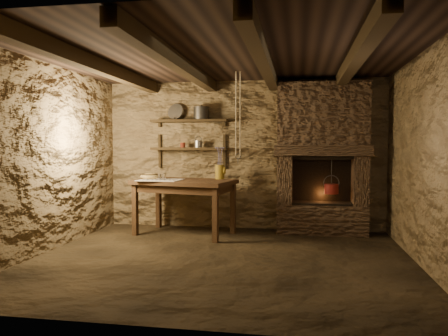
% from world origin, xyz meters
% --- Properties ---
extents(floor, '(4.50, 4.50, 0.00)m').
position_xyz_m(floor, '(0.00, 0.00, 0.00)').
color(floor, black).
rests_on(floor, ground).
extents(back_wall, '(4.50, 0.04, 2.40)m').
position_xyz_m(back_wall, '(0.00, 2.00, 1.20)').
color(back_wall, brown).
rests_on(back_wall, floor).
extents(front_wall, '(4.50, 0.04, 2.40)m').
position_xyz_m(front_wall, '(0.00, -2.00, 1.20)').
color(front_wall, brown).
rests_on(front_wall, floor).
extents(left_wall, '(0.04, 4.00, 2.40)m').
position_xyz_m(left_wall, '(-2.25, 0.00, 1.20)').
color(left_wall, brown).
rests_on(left_wall, floor).
extents(right_wall, '(0.04, 4.00, 2.40)m').
position_xyz_m(right_wall, '(2.25, 0.00, 1.20)').
color(right_wall, brown).
rests_on(right_wall, floor).
extents(ceiling, '(4.50, 4.00, 0.04)m').
position_xyz_m(ceiling, '(0.00, 0.00, 2.40)').
color(ceiling, black).
rests_on(ceiling, back_wall).
extents(beam_far_left, '(0.14, 3.95, 0.16)m').
position_xyz_m(beam_far_left, '(-1.50, 0.00, 2.31)').
color(beam_far_left, black).
rests_on(beam_far_left, ceiling).
extents(beam_mid_left, '(0.14, 3.95, 0.16)m').
position_xyz_m(beam_mid_left, '(-0.50, 0.00, 2.31)').
color(beam_mid_left, black).
rests_on(beam_mid_left, ceiling).
extents(beam_mid_right, '(0.14, 3.95, 0.16)m').
position_xyz_m(beam_mid_right, '(0.50, 0.00, 2.31)').
color(beam_mid_right, black).
rests_on(beam_mid_right, ceiling).
extents(beam_far_right, '(0.14, 3.95, 0.16)m').
position_xyz_m(beam_far_right, '(1.50, 0.00, 2.31)').
color(beam_far_right, black).
rests_on(beam_far_right, ceiling).
extents(shelf_lower, '(1.25, 0.30, 0.04)m').
position_xyz_m(shelf_lower, '(-0.85, 1.84, 1.30)').
color(shelf_lower, black).
rests_on(shelf_lower, back_wall).
extents(shelf_upper, '(1.25, 0.30, 0.04)m').
position_xyz_m(shelf_upper, '(-0.85, 1.84, 1.75)').
color(shelf_upper, black).
rests_on(shelf_upper, back_wall).
extents(hearth, '(1.43, 0.51, 2.30)m').
position_xyz_m(hearth, '(1.25, 1.77, 1.23)').
color(hearth, '#37271B').
rests_on(hearth, floor).
extents(work_table, '(1.60, 1.12, 0.83)m').
position_xyz_m(work_table, '(-0.81, 1.33, 0.45)').
color(work_table, black).
rests_on(work_table, floor).
extents(linen_cloth, '(0.64, 0.53, 0.01)m').
position_xyz_m(linen_cloth, '(-1.15, 1.20, 0.84)').
color(linen_cloth, beige).
rests_on(linen_cloth, work_table).
extents(pewter_cutlery_row, '(0.52, 0.23, 0.01)m').
position_xyz_m(pewter_cutlery_row, '(-1.15, 1.18, 0.85)').
color(pewter_cutlery_row, gray).
rests_on(pewter_cutlery_row, linen_cloth).
extents(drinking_glasses, '(0.20, 0.06, 0.08)m').
position_xyz_m(drinking_glasses, '(-1.13, 1.32, 0.88)').
color(drinking_glasses, white).
rests_on(drinking_glasses, linen_cloth).
extents(stoneware_jug, '(0.18, 0.18, 0.51)m').
position_xyz_m(stoneware_jug, '(-0.31, 1.59, 1.05)').
color(stoneware_jug, olive).
rests_on(stoneware_jug, work_table).
extents(wooden_bowl, '(0.39, 0.39, 0.11)m').
position_xyz_m(wooden_bowl, '(-1.39, 1.43, 0.87)').
color(wooden_bowl, olive).
rests_on(wooden_bowl, work_table).
extents(iron_stockpot, '(0.32, 0.32, 0.19)m').
position_xyz_m(iron_stockpot, '(-0.66, 1.84, 1.86)').
color(iron_stockpot, '#2B2826').
rests_on(iron_stockpot, shelf_upper).
extents(tin_pan, '(0.30, 0.19, 0.28)m').
position_xyz_m(tin_pan, '(-1.11, 1.94, 1.91)').
color(tin_pan, '#989893').
rests_on(tin_pan, shelf_upper).
extents(small_kettle, '(0.20, 0.18, 0.18)m').
position_xyz_m(small_kettle, '(-0.71, 1.84, 1.38)').
color(small_kettle, '#989893').
rests_on(small_kettle, shelf_lower).
extents(rusty_tin, '(0.08, 0.08, 0.08)m').
position_xyz_m(rusty_tin, '(-0.97, 1.84, 1.36)').
color(rusty_tin, '#561B11').
rests_on(rusty_tin, shelf_lower).
extents(red_pot, '(0.24, 0.24, 0.54)m').
position_xyz_m(red_pot, '(1.39, 1.72, 0.71)').
color(red_pot, maroon).
rests_on(red_pot, hearth).
extents(hanging_ropes, '(0.08, 0.08, 1.20)m').
position_xyz_m(hanging_ropes, '(0.05, 1.05, 1.80)').
color(hanging_ropes, beige).
rests_on(hanging_ropes, ceiling).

